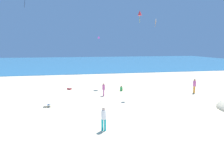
{
  "coord_description": "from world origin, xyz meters",
  "views": [
    {
      "loc": [
        -3.91,
        -12.09,
        5.62
      ],
      "look_at": [
        0.0,
        8.17,
        2.61
      ],
      "focal_mm": 31.86,
      "sensor_mm": 36.0,
      "label": 1
    }
  ],
  "objects_px": {
    "cooler_box": "(69,89)",
    "person_5": "(104,117)",
    "beach_chair_far_right": "(48,104)",
    "person_0": "(104,89)",
    "person_2": "(121,89)",
    "person_1": "(194,85)",
    "kite_red": "(140,13)",
    "kite_magenta": "(99,37)",
    "kite_orange": "(156,21)"
  },
  "relations": [
    {
      "from": "cooler_box",
      "to": "person_1",
      "type": "height_order",
      "value": "person_1"
    },
    {
      "from": "cooler_box",
      "to": "kite_orange",
      "type": "distance_m",
      "value": 22.23
    },
    {
      "from": "person_2",
      "to": "kite_orange",
      "type": "xyz_separation_m",
      "value": [
        9.92,
        13.2,
        9.96
      ]
    },
    {
      "from": "person_0",
      "to": "person_2",
      "type": "distance_m",
      "value": 3.37
    },
    {
      "from": "cooler_box",
      "to": "person_2",
      "type": "relative_size",
      "value": 0.9
    },
    {
      "from": "kite_magenta",
      "to": "kite_red",
      "type": "height_order",
      "value": "kite_red"
    },
    {
      "from": "person_0",
      "to": "kite_orange",
      "type": "distance_m",
      "value": 21.87
    },
    {
      "from": "kite_red",
      "to": "kite_magenta",
      "type": "bearing_deg",
      "value": 100.41
    },
    {
      "from": "person_5",
      "to": "kite_magenta",
      "type": "bearing_deg",
      "value": -171.68
    },
    {
      "from": "cooler_box",
      "to": "person_5",
      "type": "bearing_deg",
      "value": -79.29
    },
    {
      "from": "person_0",
      "to": "person_1",
      "type": "distance_m",
      "value": 10.82
    },
    {
      "from": "person_0",
      "to": "person_5",
      "type": "xyz_separation_m",
      "value": [
        -1.36,
        -9.13,
        0.09
      ]
    },
    {
      "from": "beach_chair_far_right",
      "to": "person_1",
      "type": "height_order",
      "value": "person_1"
    },
    {
      "from": "person_5",
      "to": "kite_orange",
      "type": "bearing_deg",
      "value": 165.35
    },
    {
      "from": "person_2",
      "to": "kite_red",
      "type": "distance_m",
      "value": 9.31
    },
    {
      "from": "cooler_box",
      "to": "person_5",
      "type": "distance_m",
      "value": 13.52
    },
    {
      "from": "person_5",
      "to": "kite_magenta",
      "type": "relative_size",
      "value": 1.37
    },
    {
      "from": "person_2",
      "to": "kite_red",
      "type": "bearing_deg",
      "value": -126.63
    },
    {
      "from": "person_1",
      "to": "person_2",
      "type": "xyz_separation_m",
      "value": [
        -8.24,
        2.85,
        -0.73
      ]
    },
    {
      "from": "kite_magenta",
      "to": "person_0",
      "type": "bearing_deg",
      "value": -95.29
    },
    {
      "from": "person_0",
      "to": "person_2",
      "type": "xyz_separation_m",
      "value": [
        2.56,
        2.12,
        -0.59
      ]
    },
    {
      "from": "beach_chair_far_right",
      "to": "person_0",
      "type": "xyz_separation_m",
      "value": [
        5.65,
        2.96,
        0.57
      ]
    },
    {
      "from": "person_1",
      "to": "person_5",
      "type": "xyz_separation_m",
      "value": [
        -12.16,
        -8.4,
        -0.04
      ]
    },
    {
      "from": "kite_orange",
      "to": "cooler_box",
      "type": "bearing_deg",
      "value": -145.62
    },
    {
      "from": "person_5",
      "to": "person_2",
      "type": "bearing_deg",
      "value": 175.65
    },
    {
      "from": "beach_chair_far_right",
      "to": "person_5",
      "type": "distance_m",
      "value": 7.55
    },
    {
      "from": "person_2",
      "to": "person_5",
      "type": "xyz_separation_m",
      "value": [
        -3.92,
        -11.25,
        0.69
      ]
    },
    {
      "from": "person_2",
      "to": "person_5",
      "type": "distance_m",
      "value": 11.93
    },
    {
      "from": "kite_orange",
      "to": "person_0",
      "type": "bearing_deg",
      "value": -129.17
    },
    {
      "from": "person_5",
      "to": "kite_red",
      "type": "bearing_deg",
      "value": 163.73
    },
    {
      "from": "kite_red",
      "to": "kite_orange",
      "type": "relative_size",
      "value": 0.91
    },
    {
      "from": "beach_chair_far_right",
      "to": "person_5",
      "type": "height_order",
      "value": "person_5"
    },
    {
      "from": "cooler_box",
      "to": "kite_orange",
      "type": "bearing_deg",
      "value": 34.38
    },
    {
      "from": "person_1",
      "to": "beach_chair_far_right",
      "type": "bearing_deg",
      "value": 60.41
    },
    {
      "from": "person_2",
      "to": "kite_red",
      "type": "xyz_separation_m",
      "value": [
        1.41,
        -2.43,
        8.88
      ]
    },
    {
      "from": "beach_chair_far_right",
      "to": "kite_orange",
      "type": "xyz_separation_m",
      "value": [
        18.14,
        18.28,
        9.94
      ]
    },
    {
      "from": "cooler_box",
      "to": "person_0",
      "type": "xyz_separation_m",
      "value": [
        3.87,
        -4.13,
        0.72
      ]
    },
    {
      "from": "beach_chair_far_right",
      "to": "person_5",
      "type": "relative_size",
      "value": 0.44
    },
    {
      "from": "cooler_box",
      "to": "person_5",
      "type": "relative_size",
      "value": 0.38
    },
    {
      "from": "beach_chair_far_right",
      "to": "kite_red",
      "type": "bearing_deg",
      "value": -171.66
    },
    {
      "from": "person_2",
      "to": "kite_orange",
      "type": "bearing_deg",
      "value": -13.58
    },
    {
      "from": "beach_chair_far_right",
      "to": "person_1",
      "type": "relative_size",
      "value": 0.42
    },
    {
      "from": "person_5",
      "to": "kite_red",
      "type": "relative_size",
      "value": 1.22
    },
    {
      "from": "person_0",
      "to": "kite_red",
      "type": "height_order",
      "value": "kite_red"
    },
    {
      "from": "person_0",
      "to": "person_1",
      "type": "relative_size",
      "value": 0.86
    },
    {
      "from": "person_1",
      "to": "kite_red",
      "type": "relative_size",
      "value": 1.28
    },
    {
      "from": "cooler_box",
      "to": "kite_red",
      "type": "distance_m",
      "value": 12.74
    },
    {
      "from": "person_2",
      "to": "person_5",
      "type": "height_order",
      "value": "person_5"
    },
    {
      "from": "kite_red",
      "to": "person_1",
      "type": "bearing_deg",
      "value": -3.46
    },
    {
      "from": "kite_magenta",
      "to": "kite_red",
      "type": "relative_size",
      "value": 0.89
    }
  ]
}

